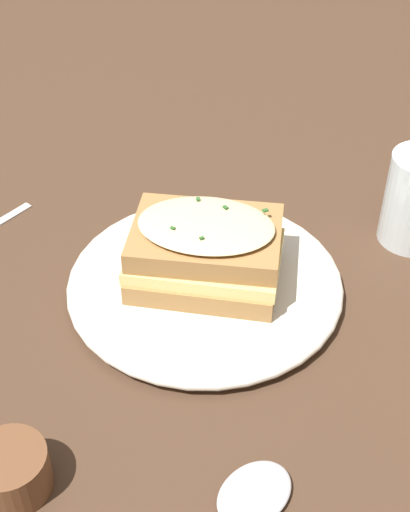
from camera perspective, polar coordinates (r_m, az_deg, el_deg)
The scene contains 5 objects.
ground_plane at distance 0.65m, azimuth 1.36°, elevation -2.56°, with size 2.40×2.40×0.00m, color #473021.
dinner_plate at distance 0.64m, azimuth -0.00°, elevation -2.23°, with size 0.25×0.25×0.01m.
sandwich at distance 0.61m, azimuth 0.04°, elevation 0.38°, with size 0.10×0.13×0.06m.
spoon at distance 0.50m, azimuth 3.20°, elevation -19.11°, with size 0.15×0.13×0.01m.
condiment_pot at distance 0.52m, azimuth -15.26°, elevation -16.28°, with size 0.05×0.05×0.03m, color brown.
Camera 1 is at (0.47, 0.04, 0.44)m, focal length 50.00 mm.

